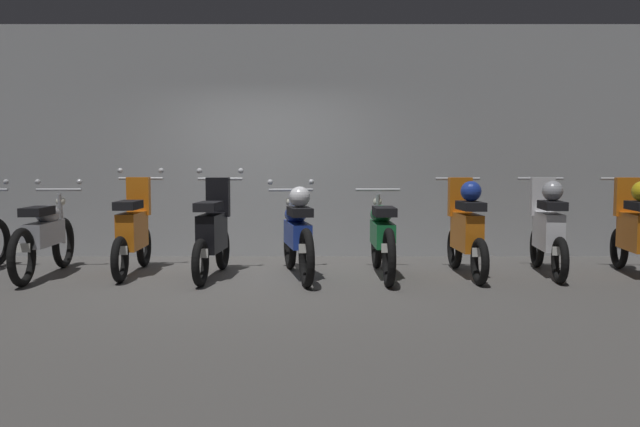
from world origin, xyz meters
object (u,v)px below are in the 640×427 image
(motorbike_slot_7, at_px, (467,229))
(motorbike_slot_6, at_px, (382,236))
(motorbike_slot_2, at_px, (45,235))
(motorbike_slot_3, at_px, (134,231))
(motorbike_slot_9, at_px, (636,229))
(motorbike_slot_8, at_px, (548,228))
(motorbike_slot_4, at_px, (213,233))
(motorbike_slot_5, at_px, (298,233))

(motorbike_slot_7, bearing_deg, motorbike_slot_6, -178.60)
(motorbike_slot_2, bearing_deg, motorbike_slot_3, 9.94)
(motorbike_slot_6, xyz_separation_m, motorbike_slot_9, (3.02, 0.02, 0.08))
(motorbike_slot_6, bearing_deg, motorbike_slot_8, 3.50)
(motorbike_slot_4, height_order, motorbike_slot_5, motorbike_slot_4)
(motorbike_slot_2, height_order, motorbike_slot_5, same)
(motorbike_slot_2, xyz_separation_m, motorbike_slot_3, (1.01, 0.18, 0.04))
(motorbike_slot_4, distance_m, motorbike_slot_7, 3.02)
(motorbike_slot_8, bearing_deg, motorbike_slot_5, -176.66)
(motorbike_slot_6, height_order, motorbike_slot_9, motorbike_slot_9)
(motorbike_slot_4, relative_size, motorbike_slot_8, 1.00)
(motorbike_slot_3, bearing_deg, motorbike_slot_6, -3.69)
(motorbike_slot_6, xyz_separation_m, motorbike_slot_8, (2.02, 0.12, 0.08))
(motorbike_slot_2, xyz_separation_m, motorbike_slot_6, (4.03, -0.02, -0.00))
(motorbike_slot_2, relative_size, motorbike_slot_3, 1.16)
(motorbike_slot_2, relative_size, motorbike_slot_8, 1.16)
(motorbike_slot_6, bearing_deg, motorbike_slot_2, 179.74)
(motorbike_slot_5, relative_size, motorbike_slot_6, 0.99)
(motorbike_slot_3, height_order, motorbike_slot_9, motorbike_slot_3)
(motorbike_slot_8, bearing_deg, motorbike_slot_2, -179.00)
(motorbike_slot_6, bearing_deg, motorbike_slot_4, -178.97)
(motorbike_slot_5, relative_size, motorbike_slot_7, 1.15)
(motorbike_slot_4, relative_size, motorbike_slot_9, 1.00)
(motorbike_slot_2, height_order, motorbike_slot_6, motorbike_slot_2)
(motorbike_slot_8, bearing_deg, motorbike_slot_9, -5.89)
(motorbike_slot_6, relative_size, motorbike_slot_7, 1.16)
(motorbike_slot_3, distance_m, motorbike_slot_8, 5.04)
(motorbike_slot_6, bearing_deg, motorbike_slot_3, 176.31)
(motorbike_slot_7, relative_size, motorbike_slot_9, 1.00)
(motorbike_slot_4, distance_m, motorbike_slot_6, 2.01)
(motorbike_slot_2, xyz_separation_m, motorbike_slot_8, (6.04, 0.11, 0.07))
(motorbike_slot_3, xyz_separation_m, motorbike_slot_6, (3.02, -0.19, -0.04))
(motorbike_slot_4, distance_m, motorbike_slot_9, 5.03)
(motorbike_slot_3, xyz_separation_m, motorbike_slot_8, (5.04, -0.07, 0.04))
(motorbike_slot_2, height_order, motorbike_slot_8, motorbike_slot_8)
(motorbike_slot_5, bearing_deg, motorbike_slot_8, 3.34)
(motorbike_slot_4, height_order, motorbike_slot_6, motorbike_slot_4)
(motorbike_slot_3, bearing_deg, motorbike_slot_4, -12.88)
(motorbike_slot_4, bearing_deg, motorbike_slot_8, 2.27)
(motorbike_slot_5, relative_size, motorbike_slot_9, 1.15)
(motorbike_slot_7, height_order, motorbike_slot_9, same)
(motorbike_slot_5, relative_size, motorbike_slot_8, 1.15)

